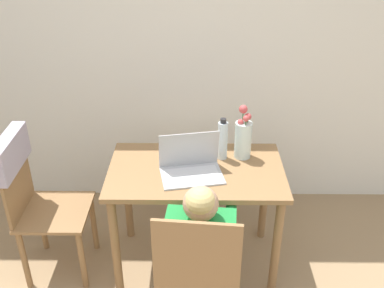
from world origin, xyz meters
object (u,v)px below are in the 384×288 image
object	(u,v)px
chair_spare	(29,185)
flower_vase	(243,137)
water_bottle	(223,140)
chair_occupied	(199,281)
laptop	(191,165)
person_seated	(201,242)

from	to	relation	value
chair_spare	flower_vase	bearing A→B (deg)	-81.11
flower_vase	water_bottle	xyz separation A→B (m)	(-0.12, -0.02, -0.01)
chair_occupied	flower_vase	size ratio (longest dim) A/B	2.84
chair_occupied	water_bottle	world-z (taller)	water_bottle
chair_occupied	flower_vase	world-z (taller)	flower_vase
chair_spare	chair_occupied	bearing A→B (deg)	-120.98
chair_spare	laptop	bearing A→B (deg)	-89.51
chair_occupied	flower_vase	distance (m)	0.90
chair_spare	person_seated	distance (m)	1.08
laptop	chair_spare	bearing A→B (deg)	169.91
chair_occupied	laptop	distance (m)	0.66
chair_occupied	person_seated	xyz separation A→B (m)	(0.01, 0.13, 0.13)
chair_spare	laptop	xyz separation A→B (m)	(0.93, 0.01, 0.14)
laptop	flower_vase	distance (m)	0.37
chair_spare	laptop	size ratio (longest dim) A/B	2.48
flower_vase	water_bottle	world-z (taller)	flower_vase
laptop	water_bottle	size ratio (longest dim) A/B	1.46
chair_occupied	chair_spare	size ratio (longest dim) A/B	0.99
laptop	water_bottle	xyz separation A→B (m)	(0.19, 0.17, 0.07)
person_seated	water_bottle	world-z (taller)	person_seated
laptop	water_bottle	bearing A→B (deg)	31.19
chair_occupied	person_seated	size ratio (longest dim) A/B	0.96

